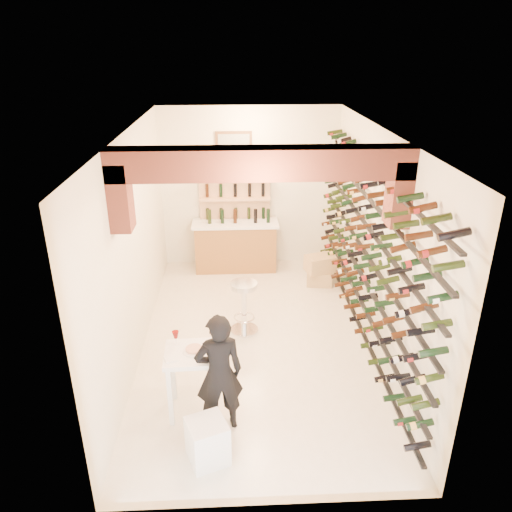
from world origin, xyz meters
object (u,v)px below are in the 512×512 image
(tasting_table, at_px, (190,363))
(crate_lower, at_px, (319,278))
(wine_rack, at_px, (362,247))
(white_stool, at_px, (207,441))
(back_counter, at_px, (236,245))
(person, at_px, (219,373))
(chrome_barstool, at_px, (244,304))

(tasting_table, xyz_separation_m, crate_lower, (2.18, 3.40, -0.57))
(wine_rack, distance_m, white_stool, 3.48)
(back_counter, xyz_separation_m, person, (-0.23, -4.50, 0.24))
(wine_rack, bearing_deg, crate_lower, 97.52)
(white_stool, distance_m, chrome_barstool, 2.69)
(back_counter, xyz_separation_m, crate_lower, (1.59, -0.79, -0.39))
(tasting_table, xyz_separation_m, chrome_barstool, (0.70, 1.81, -0.21))
(back_counter, height_order, tasting_table, back_counter)
(chrome_barstool, bearing_deg, wine_rack, -8.84)
(wine_rack, height_order, back_counter, wine_rack)
(person, bearing_deg, tasting_table, -51.06)
(wine_rack, relative_size, crate_lower, 12.05)
(back_counter, relative_size, chrome_barstool, 1.97)
(tasting_table, bearing_deg, chrome_barstool, 66.59)
(back_counter, bearing_deg, tasting_table, -98.04)
(chrome_barstool, bearing_deg, crate_lower, 47.04)
(tasting_table, bearing_deg, white_stool, -76.67)
(back_counter, distance_m, tasting_table, 4.24)
(person, relative_size, chrome_barstool, 1.79)
(tasting_table, xyz_separation_m, white_stool, (0.23, -0.83, -0.46))
(person, height_order, crate_lower, person)
(tasting_table, bearing_deg, person, -42.55)
(back_counter, height_order, crate_lower, back_counter)
(back_counter, bearing_deg, person, -92.92)
(wine_rack, relative_size, chrome_barstool, 6.60)
(back_counter, relative_size, crate_lower, 3.59)
(back_counter, height_order, person, person)
(back_counter, height_order, chrome_barstool, back_counter)
(back_counter, xyz_separation_m, tasting_table, (-0.59, -4.19, 0.18))
(chrome_barstool, bearing_deg, person, -99.08)
(back_counter, bearing_deg, wine_rack, -55.34)
(tasting_table, height_order, white_stool, tasting_table)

